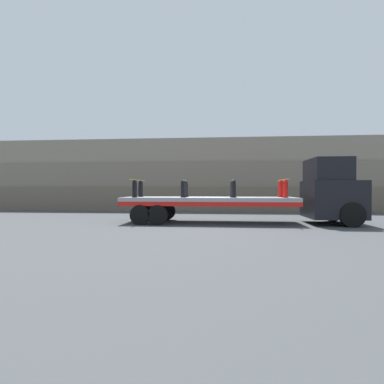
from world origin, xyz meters
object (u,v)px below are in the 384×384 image
(fire_hydrant_black_near_1, at_px, (183,189))
(fire_hydrant_red_far_3, at_px, (280,189))
(fire_hydrant_black_far_2, at_px, (232,189))
(fire_hydrant_black_far_0, at_px, (141,189))
(truck_cab, at_px, (333,192))
(fire_hydrant_black_far_1, at_px, (186,189))
(fire_hydrant_black_near_2, at_px, (233,189))
(fire_hydrant_red_near_3, at_px, (285,189))
(fire_hydrant_black_near_0, at_px, (135,189))
(flatbed_trailer, at_px, (197,202))

(fire_hydrant_black_near_1, height_order, fire_hydrant_red_far_3, same)
(fire_hydrant_black_far_2, bearing_deg, fire_hydrant_black_near_1, -155.25)
(fire_hydrant_black_far_0, bearing_deg, truck_cab, -3.31)
(fire_hydrant_black_far_1, bearing_deg, fire_hydrant_black_near_2, -24.75)
(fire_hydrant_red_far_3, bearing_deg, fire_hydrant_red_near_3, -90.00)
(truck_cab, distance_m, fire_hydrant_black_far_0, 9.38)
(truck_cab, height_order, fire_hydrant_black_near_2, truck_cab)
(fire_hydrant_black_near_0, height_order, fire_hydrant_red_far_3, same)
(fire_hydrant_black_far_1, relative_size, fire_hydrant_black_far_2, 1.00)
(fire_hydrant_red_far_3, bearing_deg, fire_hydrant_black_far_2, 180.00)
(fire_hydrant_black_near_2, bearing_deg, fire_hydrant_black_near_0, 180.00)
(fire_hydrant_black_near_0, xyz_separation_m, fire_hydrant_black_far_2, (4.70, 1.08, 0.00))
(fire_hydrant_black_near_1, distance_m, fire_hydrant_black_near_2, 2.35)
(truck_cab, distance_m, fire_hydrant_black_near_1, 7.03)
(fire_hydrant_red_near_3, bearing_deg, flatbed_trailer, 172.43)
(fire_hydrant_black_far_1, distance_m, fire_hydrant_red_near_3, 4.83)
(fire_hydrant_black_near_2, relative_size, fire_hydrant_black_far_2, 1.00)
(truck_cab, bearing_deg, fire_hydrant_black_far_0, 176.69)
(fire_hydrant_black_near_1, relative_size, fire_hydrant_black_near_2, 1.00)
(truck_cab, xyz_separation_m, fire_hydrant_black_near_0, (-9.36, -0.54, 0.15))
(fire_hydrant_black_far_0, relative_size, fire_hydrant_black_far_1, 1.00)
(flatbed_trailer, xyz_separation_m, fire_hydrant_black_far_0, (-2.98, 0.54, 0.65))
(fire_hydrant_black_near_1, distance_m, fire_hydrant_red_far_3, 4.83)
(fire_hydrant_black_far_1, bearing_deg, flatbed_trailer, -40.94)
(fire_hydrant_black_far_0, height_order, fire_hydrant_black_near_1, same)
(flatbed_trailer, distance_m, fire_hydrant_black_near_0, 3.09)
(fire_hydrant_black_near_2, distance_m, fire_hydrant_red_near_3, 2.35)
(fire_hydrant_black_near_0, height_order, fire_hydrant_black_near_2, same)
(fire_hydrant_black_near_2, height_order, fire_hydrant_red_far_3, same)
(fire_hydrant_black_far_0, relative_size, fire_hydrant_red_near_3, 1.00)
(fire_hydrant_black_far_0, distance_m, fire_hydrant_black_near_1, 2.59)
(fire_hydrant_black_far_0, distance_m, fire_hydrant_red_near_3, 7.14)
(fire_hydrant_red_near_3, relative_size, fire_hydrant_red_far_3, 1.00)
(flatbed_trailer, bearing_deg, fire_hydrant_black_near_2, -17.43)
(fire_hydrant_black_far_2, bearing_deg, fire_hydrant_black_far_1, 180.00)
(fire_hydrant_black_near_2, relative_size, fire_hydrant_red_near_3, 1.00)
(flatbed_trailer, xyz_separation_m, fire_hydrant_black_near_2, (1.73, -0.54, 0.65))
(fire_hydrant_black_far_0, bearing_deg, fire_hydrant_black_near_1, -24.75)
(fire_hydrant_black_near_0, bearing_deg, flatbed_trailer, 10.32)
(fire_hydrant_black_near_0, distance_m, fire_hydrant_black_far_2, 4.83)
(truck_cab, relative_size, fire_hydrant_black_far_1, 3.65)
(fire_hydrant_red_near_3, bearing_deg, fire_hydrant_black_far_0, 171.26)
(fire_hydrant_black_far_0, relative_size, fire_hydrant_black_far_2, 1.00)
(fire_hydrant_black_near_1, relative_size, fire_hydrant_black_far_1, 1.00)
(truck_cab, distance_m, fire_hydrant_black_near_2, 4.69)
(fire_hydrant_black_near_0, xyz_separation_m, fire_hydrant_red_near_3, (7.06, 0.00, 0.00))
(fire_hydrant_red_far_3, bearing_deg, fire_hydrant_black_near_1, -167.02)
(fire_hydrant_black_far_0, xyz_separation_m, fire_hydrant_black_near_1, (2.35, -1.08, 0.00))
(truck_cab, xyz_separation_m, fire_hydrant_black_near_2, (-4.66, -0.54, 0.15))
(fire_hydrant_black_near_2, bearing_deg, fire_hydrant_red_near_3, 0.00)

